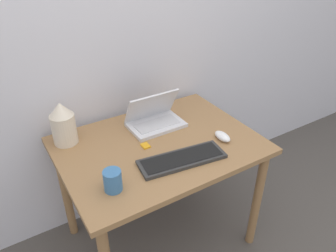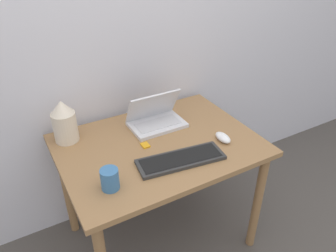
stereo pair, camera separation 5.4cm
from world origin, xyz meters
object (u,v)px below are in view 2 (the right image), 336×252
object	(u,v)px
mug	(110,179)
keyboard	(181,159)
mp3_player	(145,145)
laptop	(156,118)
mouse	(223,138)
vase	(64,122)

from	to	relation	value
mug	keyboard	bearing A→B (deg)	2.11
mp3_player	mug	distance (m)	0.35
keyboard	laptop	bearing A→B (deg)	81.94
laptop	mp3_player	xyz separation A→B (m)	(-0.15, -0.16, -0.04)
mouse	mp3_player	size ratio (longest dim) A/B	2.23
mouse	vase	size ratio (longest dim) A/B	0.46
laptop	mp3_player	bearing A→B (deg)	-131.81
mug	vase	bearing A→B (deg)	98.06
vase	mouse	bearing A→B (deg)	-29.88
mouse	vase	xyz separation A→B (m)	(-0.72, 0.41, 0.09)
keyboard	mp3_player	xyz separation A→B (m)	(-0.10, 0.20, -0.01)
mouse	mp3_player	bearing A→B (deg)	157.52
vase	mug	xyz separation A→B (m)	(0.07, -0.47, -0.07)
laptop	mouse	xyz separation A→B (m)	(0.24, -0.32, -0.02)
mouse	vase	bearing A→B (deg)	150.12
mp3_player	mug	bearing A→B (deg)	-141.95
mug	laptop	bearing A→B (deg)	42.00
laptop	mouse	world-z (taller)	laptop
vase	laptop	bearing A→B (deg)	-10.68
laptop	keyboard	world-z (taller)	laptop
vase	mp3_player	xyz separation A→B (m)	(0.34, -0.26, -0.11)
laptop	keyboard	xyz separation A→B (m)	(-0.05, -0.36, -0.03)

